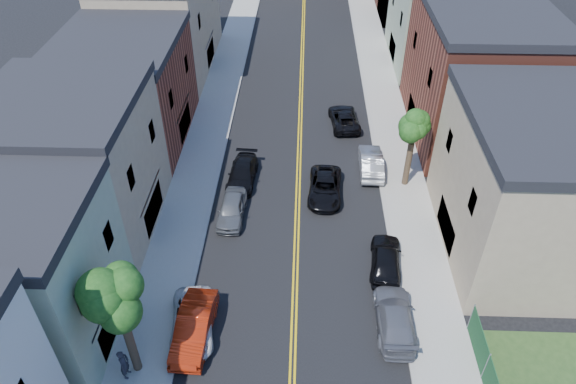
# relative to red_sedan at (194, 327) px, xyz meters

# --- Properties ---
(sidewalk_left) EXTENTS (3.20, 100.00, 0.15)m
(sidewalk_left) POSITION_rel_red_sedan_xyz_m (-2.59, 23.93, -0.74)
(sidewalk_left) COLOR gray
(sidewalk_left) RESTS_ON ground
(sidewalk_right) EXTENTS (3.20, 100.00, 0.15)m
(sidewalk_right) POSITION_rel_red_sedan_xyz_m (13.21, 23.93, -0.74)
(sidewalk_right) COLOR gray
(sidewalk_right) RESTS_ON ground
(curb_left) EXTENTS (0.30, 100.00, 0.15)m
(curb_left) POSITION_rel_red_sedan_xyz_m (-0.84, 23.93, -0.74)
(curb_left) COLOR gray
(curb_left) RESTS_ON ground
(curb_right) EXTENTS (0.30, 100.00, 0.15)m
(curb_right) POSITION_rel_red_sedan_xyz_m (11.46, 23.93, -0.74)
(curb_right) COLOR gray
(curb_right) RESTS_ON ground
(bldg_left_palegrn) EXTENTS (9.00, 8.00, 8.50)m
(bldg_left_palegrn) POSITION_rel_red_sedan_xyz_m (-8.69, -0.07, 3.44)
(bldg_left_palegrn) COLOR gray
(bldg_left_palegrn) RESTS_ON ground
(bldg_left_tan_near) EXTENTS (9.00, 10.00, 9.00)m
(bldg_left_tan_near) POSITION_rel_red_sedan_xyz_m (-8.69, 8.93, 3.69)
(bldg_left_tan_near) COLOR #998466
(bldg_left_tan_near) RESTS_ON ground
(bldg_left_brick) EXTENTS (9.00, 12.00, 8.00)m
(bldg_left_brick) POSITION_rel_red_sedan_xyz_m (-8.69, 19.93, 3.19)
(bldg_left_brick) COLOR brown
(bldg_left_brick) RESTS_ON ground
(bldg_left_tan_far) EXTENTS (9.00, 16.00, 9.50)m
(bldg_left_tan_far) POSITION_rel_red_sedan_xyz_m (-8.69, 33.93, 3.94)
(bldg_left_tan_far) COLOR #998466
(bldg_left_tan_far) RESTS_ON ground
(bldg_right_tan) EXTENTS (9.00, 12.00, 9.00)m
(bldg_right_tan) POSITION_rel_red_sedan_xyz_m (19.31, 7.93, 3.69)
(bldg_right_tan) COLOR #998466
(bldg_right_tan) RESTS_ON ground
(bldg_right_brick) EXTENTS (9.00, 14.00, 10.00)m
(bldg_right_brick) POSITION_rel_red_sedan_xyz_m (19.31, 21.93, 4.19)
(bldg_right_brick) COLOR brown
(bldg_right_brick) RESTS_ON ground
(bldg_right_palegrn) EXTENTS (9.00, 12.00, 8.50)m
(bldg_right_palegrn) POSITION_rel_red_sedan_xyz_m (19.31, 35.93, 3.44)
(bldg_right_palegrn) COLOR gray
(bldg_right_palegrn) RESTS_ON ground
(tree_left_mid) EXTENTS (5.20, 5.20, 9.29)m
(tree_left_mid) POSITION_rel_red_sedan_xyz_m (-2.57, -2.06, 5.77)
(tree_left_mid) COLOR #3E311F
(tree_left_mid) RESTS_ON sidewalk_left
(tree_right_far) EXTENTS (4.40, 4.40, 8.03)m
(tree_right_far) POSITION_rel_red_sedan_xyz_m (13.23, 13.94, 4.94)
(tree_right_far) COLOR #3E311F
(tree_right_far) RESTS_ON sidewalk_right
(red_sedan) EXTENTS (1.97, 5.02, 1.63)m
(red_sedan) POSITION_rel_red_sedan_xyz_m (0.00, 0.00, 0.00)
(red_sedan) COLOR #AA230B
(red_sedan) RESTS_ON ground
(white_pickup) EXTENTS (2.84, 5.05, 1.33)m
(white_pickup) POSITION_rel_red_sedan_xyz_m (-0.19, 0.44, -0.15)
(white_pickup) COLOR silver
(white_pickup) RESTS_ON ground
(grey_car_left) EXTENTS (1.89, 4.39, 1.47)m
(grey_car_left) POSITION_rel_red_sedan_xyz_m (0.84, 9.86, -0.08)
(grey_car_left) COLOR #53565A
(grey_car_left) RESTS_ON ground
(black_car_left) EXTENTS (2.24, 4.90, 1.39)m
(black_car_left) POSITION_rel_red_sedan_xyz_m (1.14, 13.98, -0.12)
(black_car_left) COLOR black
(black_car_left) RESTS_ON ground
(grey_car_right) EXTENTS (2.11, 5.10, 1.47)m
(grey_car_right) POSITION_rel_red_sedan_xyz_m (10.81, 1.08, -0.08)
(grey_car_right) COLOR #5C5D64
(grey_car_right) RESTS_ON ground
(black_car_right) EXTENTS (2.34, 4.73, 1.55)m
(black_car_right) POSITION_rel_red_sedan_xyz_m (10.81, 5.44, -0.04)
(black_car_right) COLOR black
(black_car_right) RESTS_ON ground
(silver_car_right) EXTENTS (1.73, 4.78, 1.57)m
(silver_car_right) POSITION_rel_red_sedan_xyz_m (10.81, 15.63, -0.03)
(silver_car_right) COLOR #9EA1A5
(silver_car_right) RESTS_ON ground
(dark_car_right_far) EXTENTS (2.79, 5.12, 1.36)m
(dark_car_right_far) POSITION_rel_red_sedan_xyz_m (9.11, 22.34, -0.13)
(dark_car_right_far) COLOR black
(dark_car_right_far) RESTS_ON ground
(black_suv_lane) EXTENTS (2.61, 5.13, 1.39)m
(black_suv_lane) POSITION_rel_red_sedan_xyz_m (7.24, 12.51, -0.12)
(black_suv_lane) COLOR black
(black_suv_lane) RESTS_ON ground
(pedestrian_left) EXTENTS (0.50, 0.72, 1.91)m
(pedestrian_left) POSITION_rel_red_sedan_xyz_m (-2.99, -2.53, 0.29)
(pedestrian_left) COLOR #27262D
(pedestrian_left) RESTS_ON sidewalk_left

